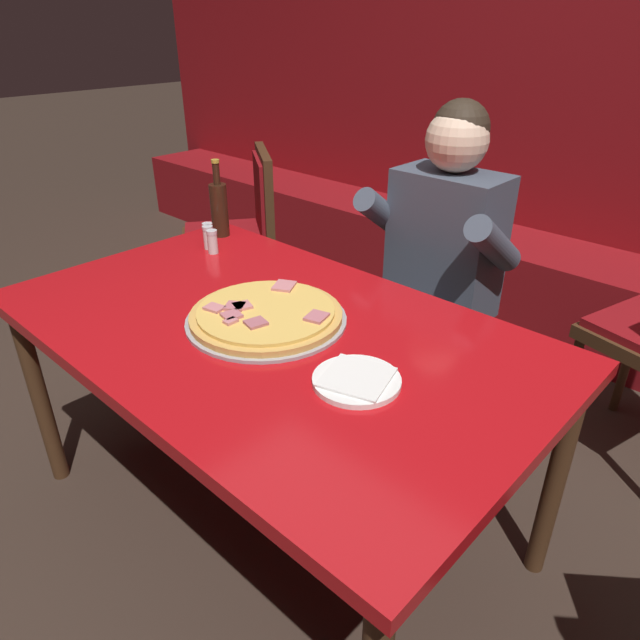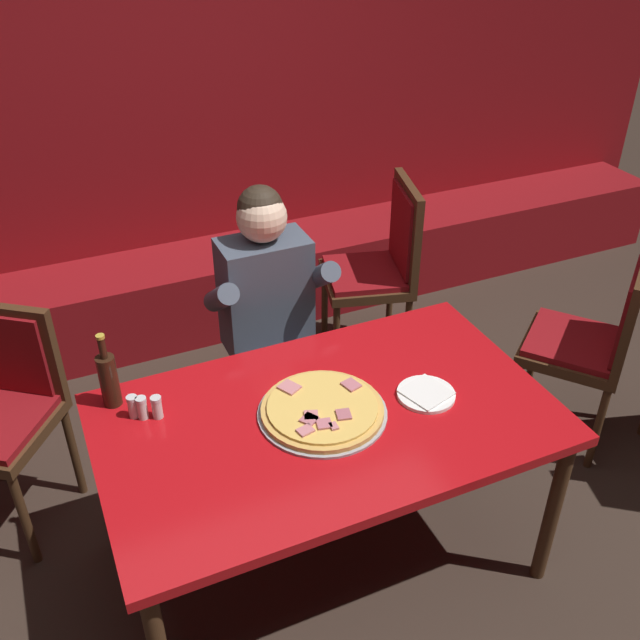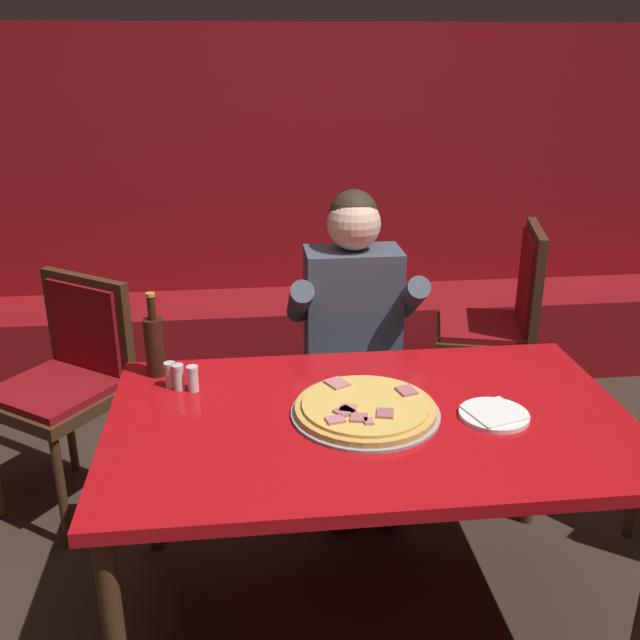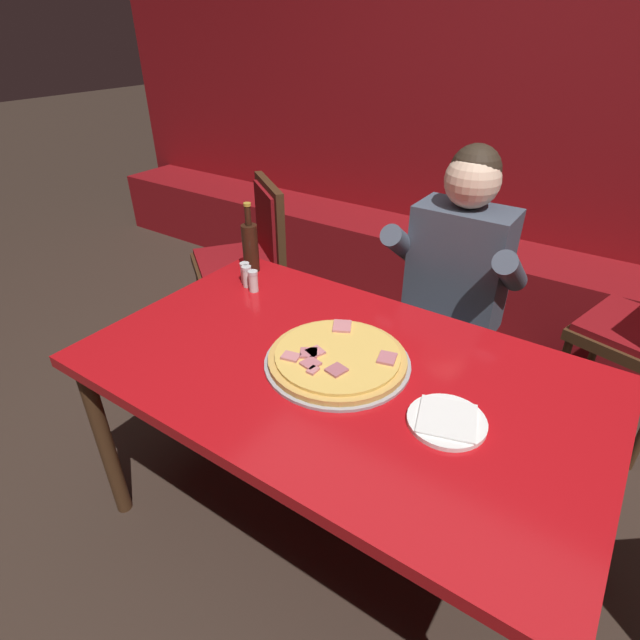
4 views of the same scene
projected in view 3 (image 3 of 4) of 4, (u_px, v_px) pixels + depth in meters
name	position (u px, v px, depth m)	size (l,w,h in m)	color
ground_plane	(365.00, 610.00, 2.42)	(24.00, 24.00, 0.00)	#33261E
booth_wall_panel	(304.00, 201.00, 4.09)	(6.80, 0.16, 1.90)	maroon
booth_bench	(310.00, 338.00, 4.06)	(6.46, 0.48, 0.46)	maroon
main_dining_table	(370.00, 436.00, 2.17)	(1.58, 0.94, 0.75)	#422816
pizza	(365.00, 409.00, 2.15)	(0.45, 0.45, 0.05)	#9E9EA3
plate_white_paper	(494.00, 414.00, 2.14)	(0.21, 0.21, 0.02)	white
beer_bottle	(155.00, 344.00, 2.38)	(0.07, 0.07, 0.29)	black
shaker_oregano	(170.00, 376.00, 2.32)	(0.04, 0.04, 0.09)	silver
shaker_red_pepper_flakes	(193.00, 380.00, 2.29)	(0.04, 0.04, 0.09)	silver
shaker_parmesan	(178.00, 378.00, 2.30)	(0.04, 0.04, 0.09)	silver
diner_seated_blue_shirt	(355.00, 337.00, 2.84)	(0.53, 0.53, 1.27)	black
dining_chair_far_right	(69.00, 373.00, 2.82)	(0.61, 0.61, 0.95)	#422816
dining_chair_far_left	(502.00, 315.00, 3.36)	(0.54, 0.54, 1.02)	#422816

